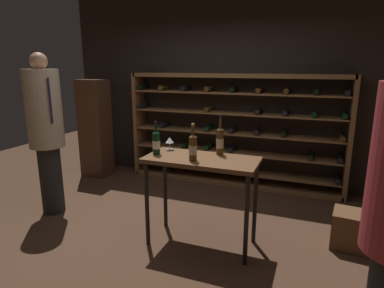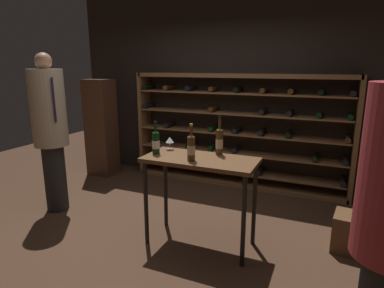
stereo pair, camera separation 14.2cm
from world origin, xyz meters
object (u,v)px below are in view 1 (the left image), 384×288
wine_crate (357,231)px  wine_bottle_black_capsule (156,142)px  person_bystander_dark_jacket (46,127)px  wine_glass_stemmed_right (170,141)px  display_cabinet (95,128)px  wine_rack (233,131)px  tasting_table (201,170)px  wine_bottle_green_slim (193,147)px  wine_bottle_red_label (220,141)px

wine_crate → wine_bottle_black_capsule: wine_bottle_black_capsule is taller
person_bystander_dark_jacket → wine_glass_stemmed_right: (1.59, 0.14, -0.06)m
display_cabinet → wine_rack: bearing=10.0°
tasting_table → wine_bottle_green_slim: wine_bottle_green_slim is taller
display_cabinet → wine_bottle_black_capsule: 2.44m
person_bystander_dark_jacket → display_cabinet: bearing=173.0°
display_cabinet → wine_bottle_black_capsule: bearing=-37.8°
person_bystander_dark_jacket → wine_bottle_black_capsule: 1.54m
person_bystander_dark_jacket → wine_bottle_green_slim: size_ratio=5.47×
wine_bottle_black_capsule → person_bystander_dark_jacket: bearing=177.3°
wine_bottle_green_slim → display_cabinet: bearing=146.3°
display_cabinet → wine_bottle_red_label: 2.84m
wine_crate → wine_bottle_red_label: wine_bottle_red_label is taller
wine_bottle_black_capsule → wine_bottle_green_slim: 0.44m
wine_rack → person_bystander_dark_jacket: size_ratio=1.68×
wine_bottle_black_capsule → wine_bottle_green_slim: size_ratio=0.95×
wine_bottle_red_label → wine_glass_stemmed_right: size_ratio=2.86×
wine_bottle_green_slim → wine_bottle_red_label: bearing=60.7°
wine_bottle_black_capsule → wine_bottle_green_slim: bearing=-10.6°
wine_bottle_red_label → wine_bottle_green_slim: wine_bottle_red_label is taller
wine_rack → wine_bottle_black_capsule: 1.93m
wine_rack → wine_glass_stemmed_right: wine_rack is taller
wine_rack → wine_glass_stemmed_right: 1.71m
person_bystander_dark_jacket → wine_crate: 3.68m
wine_bottle_green_slim → tasting_table: bearing=67.4°
wine_rack → wine_bottle_black_capsule: size_ratio=9.72×
display_cabinet → wine_bottle_red_label: display_cabinet is taller
display_cabinet → wine_bottle_red_label: size_ratio=4.04×
wine_glass_stemmed_right → wine_bottle_green_slim: bearing=-37.2°
wine_bottle_red_label → wine_bottle_black_capsule: size_ratio=1.17×
person_bystander_dark_jacket → wine_glass_stemmed_right: bearing=72.8°
wine_bottle_black_capsule → wine_glass_stemmed_right: bearing=75.8°
tasting_table → person_bystander_dark_jacket: person_bystander_dark_jacket is taller
person_bystander_dark_jacket → wine_bottle_red_label: bearing=72.2°
wine_rack → tasting_table: bearing=-85.7°
person_bystander_dark_jacket → wine_bottle_green_slim: person_bystander_dark_jacket is taller
wine_bottle_black_capsule → wine_bottle_green_slim: (0.44, -0.08, 0.01)m
tasting_table → wine_rack: bearing=94.3°
person_bystander_dark_jacket → wine_bottle_green_slim: 1.98m
tasting_table → wine_bottle_red_label: wine_bottle_red_label is taller
person_bystander_dark_jacket → wine_bottle_black_capsule: bearing=65.2°
tasting_table → wine_crate: tasting_table is taller
tasting_table → wine_bottle_black_capsule: (-0.48, -0.03, 0.25)m
tasting_table → person_bystander_dark_jacket: 2.04m
display_cabinet → wine_glass_stemmed_right: size_ratio=11.55×
wine_crate → wine_bottle_green_slim: 1.89m
wine_rack → display_cabinet: size_ratio=2.06×
wine_rack → wine_crate: size_ratio=6.93×
person_bystander_dark_jacket → wine_bottle_black_capsule: (1.54, -0.07, -0.04)m
wine_bottle_green_slim → wine_rack: bearing=92.7°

